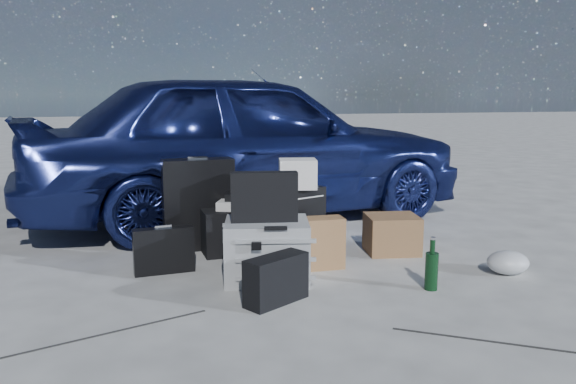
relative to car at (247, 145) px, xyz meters
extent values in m
plane|color=beige|center=(-0.08, -2.10, -0.72)|extent=(60.00, 60.00, 0.00)
imported|color=navy|center=(0.00, 0.00, 0.00)|extent=(4.42, 2.27, 1.44)
cube|color=#9A9D9F|center=(-0.27, -1.88, -0.52)|extent=(0.62, 0.55, 0.39)
cube|color=black|center=(-0.29, -1.88, -0.17)|extent=(0.44, 0.18, 0.32)
cube|color=black|center=(-0.91, -1.57, -0.56)|extent=(0.41, 0.12, 0.31)
cube|color=black|center=(-0.60, -1.01, -0.37)|extent=(0.55, 0.21, 0.71)
cube|color=black|center=(0.04, -1.50, -0.45)|extent=(0.47, 0.30, 0.53)
cube|color=silver|center=(0.05, -1.50, -0.08)|extent=(0.30, 0.26, 0.21)
cube|color=black|center=(-0.26, -1.20, -0.55)|extent=(0.69, 0.32, 0.34)
cube|color=silver|center=(-0.28, -1.20, -0.35)|extent=(0.46, 0.41, 0.07)
cube|color=black|center=(-0.29, -1.19, -0.29)|extent=(0.30, 0.25, 0.05)
cube|color=#8B603C|center=(0.17, -1.76, -0.54)|extent=(0.27, 0.17, 0.36)
cube|color=brown|center=(0.80, -1.53, -0.58)|extent=(0.44, 0.40, 0.29)
ellipsoid|color=silver|center=(1.32, -2.23, -0.64)|extent=(0.30, 0.27, 0.16)
cube|color=black|center=(-0.32, -2.31, -0.58)|extent=(0.42, 0.33, 0.28)
cylinder|color=black|center=(0.66, -2.36, -0.56)|extent=(0.10, 0.10, 0.32)
camera|label=1|loc=(-1.12, -5.32, 0.48)|focal=35.00mm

